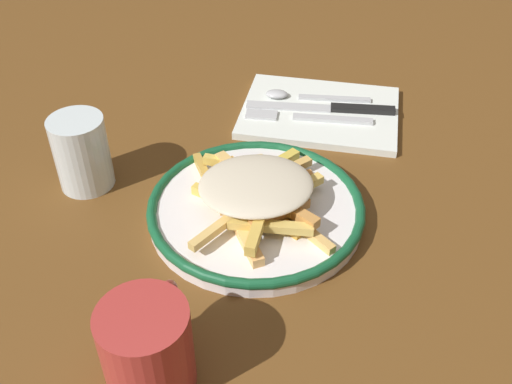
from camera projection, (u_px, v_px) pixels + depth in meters
ground_plane at (256, 216)px, 0.68m from camera, size 2.60×2.60×0.00m
plate at (256, 209)px, 0.67m from camera, size 0.25×0.25×0.02m
fries_heap at (256, 191)px, 0.65m from camera, size 0.20×0.20×0.04m
napkin at (320, 112)px, 0.84m from camera, size 0.18×0.23×0.01m
fork at (308, 118)px, 0.82m from camera, size 0.04×0.18×0.01m
knife at (333, 108)px, 0.83m from camera, size 0.05×0.21×0.01m
spoon at (299, 96)px, 0.86m from camera, size 0.04×0.15×0.01m
water_glass at (82, 153)px, 0.70m from camera, size 0.07×0.07×0.09m
coffee_mug at (148, 347)px, 0.49m from camera, size 0.10×0.08×0.09m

